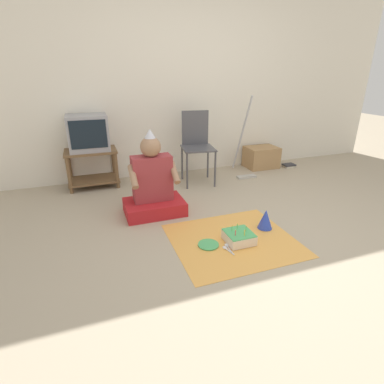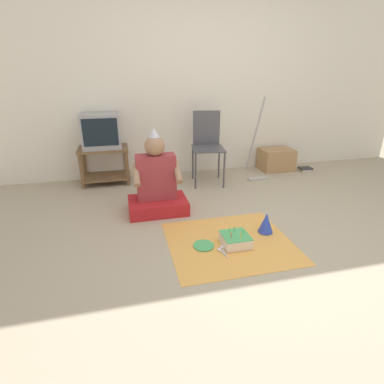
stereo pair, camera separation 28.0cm
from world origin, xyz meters
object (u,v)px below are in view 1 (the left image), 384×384
object	(u,v)px
cardboard_box_stack	(261,157)
person_seated	(153,187)
party_hat_blue	(265,219)
tv	(88,133)
dust_mop	(244,154)
birthday_cake	(239,237)
paper_plate	(208,245)
book_pile	(289,165)
folding_chair	(197,142)

from	to	relation	value
cardboard_box_stack	person_seated	distance (m)	2.20
cardboard_box_stack	party_hat_blue	bearing A→B (deg)	-120.57
tv	dust_mop	world-z (taller)	dust_mop
person_seated	birthday_cake	xyz separation A→B (m)	(0.56, -0.84, -0.24)
party_hat_blue	paper_plate	size ratio (longest dim) A/B	1.05
book_pile	tv	bearing A→B (deg)	176.85
tv	party_hat_blue	size ratio (longest dim) A/B	2.50
folding_chair	cardboard_box_stack	world-z (taller)	folding_chair
party_hat_blue	dust_mop	bearing A→B (deg)	69.00
folding_chair	party_hat_blue	size ratio (longest dim) A/B	4.90
cardboard_box_stack	book_pile	distance (m)	0.46
folding_chair	birthday_cake	distance (m)	1.71
dust_mop	party_hat_blue	world-z (taller)	dust_mop
folding_chair	dust_mop	bearing A→B (deg)	-0.76
cardboard_box_stack	dust_mop	xyz separation A→B (m)	(-0.46, -0.26, 0.16)
party_hat_blue	folding_chair	bearing A→B (deg)	95.43
folding_chair	dust_mop	xyz separation A→B (m)	(0.71, -0.01, -0.22)
dust_mop	birthday_cake	xyz separation A→B (m)	(-0.92, -1.61, -0.27)
dust_mop	person_seated	distance (m)	1.67
cardboard_box_stack	folding_chair	bearing A→B (deg)	-167.88
book_pile	folding_chair	bearing A→B (deg)	-176.43
cardboard_box_stack	birthday_cake	bearing A→B (deg)	-126.34
cardboard_box_stack	dust_mop	distance (m)	0.55
folding_chair	cardboard_box_stack	distance (m)	1.25
tv	party_hat_blue	distance (m)	2.36
tv	book_pile	xyz separation A→B (m)	(2.91, -0.16, -0.67)
person_seated	birthday_cake	bearing A→B (deg)	-56.28
dust_mop	book_pile	distance (m)	0.93
tv	party_hat_blue	xyz separation A→B (m)	(1.47, -1.74, -0.60)
paper_plate	folding_chair	bearing A→B (deg)	72.99
cardboard_box_stack	party_hat_blue	size ratio (longest dim) A/B	2.52
cardboard_box_stack	paper_plate	distance (m)	2.47
book_pile	party_hat_blue	size ratio (longest dim) A/B	0.98
birthday_cake	paper_plate	world-z (taller)	birthday_cake
birthday_cake	folding_chair	bearing A→B (deg)	82.58
party_hat_blue	birthday_cake	bearing A→B (deg)	-158.79
tv	paper_plate	world-z (taller)	tv
cardboard_box_stack	tv	bearing A→B (deg)	179.81
person_seated	party_hat_blue	xyz separation A→B (m)	(0.92, -0.71, -0.19)
tv	birthday_cake	xyz separation A→B (m)	(1.12, -1.88, -0.65)
cardboard_box_stack	paper_plate	world-z (taller)	cardboard_box_stack
tv	folding_chair	size ratio (longest dim) A/B	0.51
dust_mop	party_hat_blue	xyz separation A→B (m)	(-0.57, -1.47, -0.22)
folding_chair	paper_plate	distance (m)	1.74
person_seated	paper_plate	world-z (taller)	person_seated
cardboard_box_stack	dust_mop	bearing A→B (deg)	-150.46
tv	person_seated	world-z (taller)	tv
folding_chair	party_hat_blue	bearing A→B (deg)	-84.57
tv	book_pile	bearing A→B (deg)	-3.15
person_seated	party_hat_blue	size ratio (longest dim) A/B	4.67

